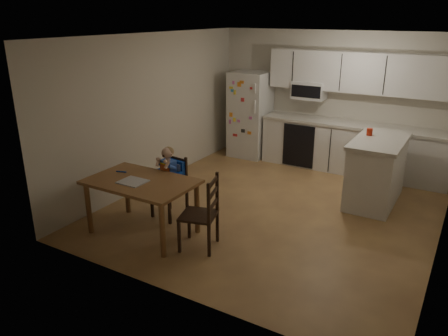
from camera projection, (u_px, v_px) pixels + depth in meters
room at (291, 121)px, 6.58m from camera, size 4.52×5.01×2.51m
refrigerator at (250, 114)px, 8.81m from camera, size 0.72×0.70×1.70m
kitchen_run at (353, 125)px, 7.89m from camera, size 3.37×0.62×2.15m
kitchen_island at (376, 171)px, 6.68m from camera, size 0.71×1.36×1.01m
red_cup at (370, 132)px, 6.70m from camera, size 0.09×0.09×0.11m
dining_table at (141, 188)px, 5.67m from camera, size 1.39×0.89×0.75m
napkin at (133, 182)px, 5.57m from camera, size 0.33×0.29×0.01m
toddler_spoon at (120, 172)px, 5.92m from camera, size 0.12×0.06×0.02m
chair_booster at (171, 175)px, 6.17m from camera, size 0.44×0.44×1.04m
chair_side at (206, 209)px, 5.31m from camera, size 0.52×0.52×0.95m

